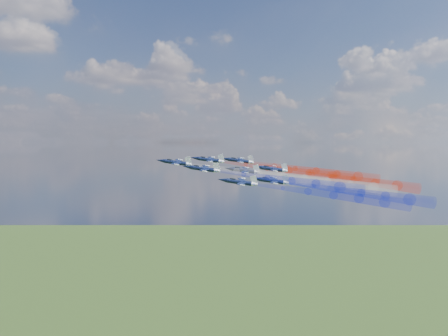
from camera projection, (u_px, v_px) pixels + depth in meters
jet_lead at (176, 162)px, 178.82m from camera, size 16.15×15.72×6.32m
trail_lead at (259, 174)px, 177.74m from camera, size 40.75×29.59×10.76m
jet_inner_left at (203, 169)px, 168.90m from camera, size 16.15×15.72×6.32m
trail_inner_left at (292, 181)px, 167.83m from camera, size 40.75×29.59×10.76m
jet_inner_right at (209, 160)px, 187.87m from camera, size 16.15×15.72×6.32m
trail_inner_right at (289, 171)px, 186.79m from camera, size 40.75×29.59×10.76m
jet_outer_left at (239, 182)px, 159.67m from camera, size 16.15×15.72×6.32m
trail_outer_left at (334, 195)px, 158.60m from camera, size 40.75×29.59×10.76m
jet_center_third at (243, 170)px, 178.73m from camera, size 16.15×15.72×6.32m
trail_center_third at (328, 182)px, 177.65m from camera, size 40.75×29.59×10.76m
jet_outer_right at (239, 161)px, 194.60m from camera, size 16.15×15.72×6.32m
trail_outer_right at (316, 171)px, 193.52m from camera, size 40.75×29.59×10.76m
jet_rear_left at (272, 181)px, 168.38m from camera, size 16.15×15.72×6.32m
trail_rear_left at (361, 193)px, 167.30m from camera, size 40.75×29.59×10.76m
jet_rear_right at (272, 169)px, 185.33m from camera, size 16.15×15.72×6.32m
trail_rear_right at (353, 180)px, 184.26m from camera, size 40.75×29.59×10.76m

